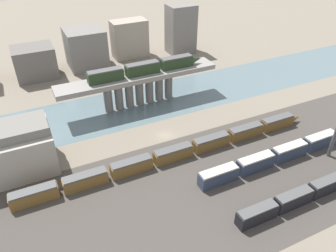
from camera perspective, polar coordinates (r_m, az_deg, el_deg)
name	(u,v)px	position (r m, az deg, el deg)	size (l,w,h in m)	color
ground_plane	(165,135)	(96.18, -0.49, -1.58)	(400.00, 400.00, 0.00)	#756B5B
railbed_yard	(208,188)	(80.11, 6.95, -10.60)	(280.00, 42.00, 0.01)	#423D38
river_water	(140,104)	(111.94, -4.89, 3.85)	(320.00, 25.06, 0.01)	slate
bridge	(139,83)	(108.25, -5.09, 7.43)	(53.48, 7.70, 10.88)	gray
train_on_bridge	(147,68)	(107.12, -3.74, 10.08)	(39.41, 3.13, 3.73)	#23381E
train_yard_near	(313,191)	(83.25, 24.00, -10.26)	(42.69, 2.68, 3.64)	black
train_yard_mid	(276,156)	(89.87, 18.31, -4.99)	(46.70, 2.91, 3.95)	#2D384C
train_yard_far	(178,152)	(86.82, 1.68, -4.62)	(84.13, 2.84, 3.61)	brown
warehouse_building	(1,153)	(89.21, -27.08, -4.22)	(24.37, 13.58, 13.03)	#9E998E
signal_tower	(336,132)	(94.45, 27.26, -0.93)	(1.00, 0.97, 15.75)	#4C4C51
city_block_left	(35,62)	(138.09, -22.17, 10.25)	(15.08, 12.31, 12.08)	#605B56
city_block_center	(86,48)	(141.80, -14.14, 13.05)	(15.10, 15.00, 15.41)	slate
city_block_right	(130,39)	(148.43, -6.72, 14.86)	(15.16, 8.18, 15.91)	gray
city_block_far_right	(181,29)	(152.01, 2.25, 16.53)	(11.93, 9.05, 21.02)	slate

